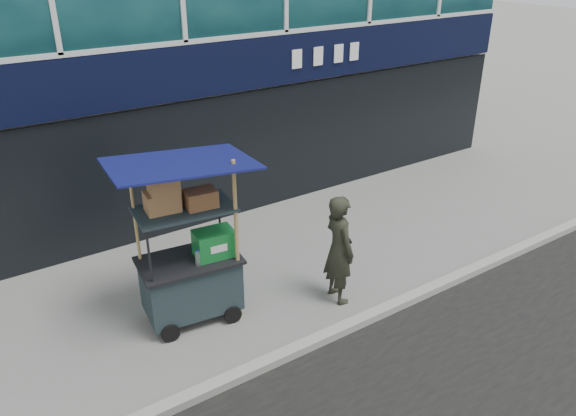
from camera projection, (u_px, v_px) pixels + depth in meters
ground at (321, 330)px, 7.86m from camera, size 80.00×80.00×0.00m
curb at (330, 335)px, 7.68m from camera, size 80.00×0.18×0.12m
vendor_cart at (191, 265)px, 7.78m from camera, size 1.97×1.50×2.48m
vendor_man at (339, 249)px, 8.21m from camera, size 0.48×0.67×1.70m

